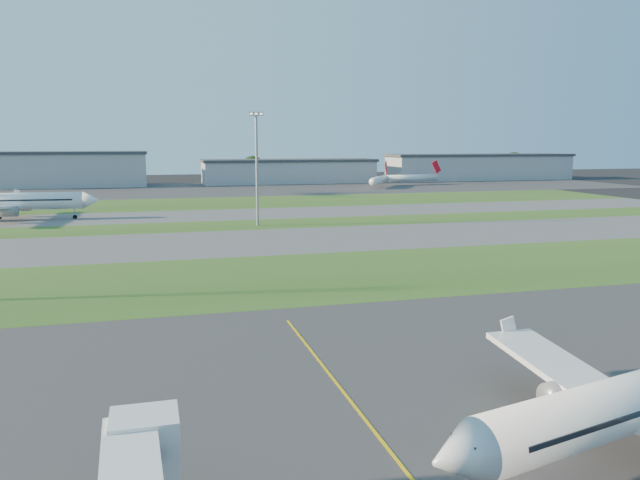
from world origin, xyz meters
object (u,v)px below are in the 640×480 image
object	(u,v)px
mini_jet_near	(380,180)
light_mast_centre	(257,161)
airliner_taxiing	(10,202)
mini_jet_far	(412,178)

from	to	relation	value
mini_jet_near	light_mast_centre	world-z (taller)	light_mast_centre
airliner_taxiing	mini_jet_near	xyz separation A→B (m)	(128.20, 82.95, -1.29)
mini_jet_near	mini_jet_far	bearing A→B (deg)	-29.66
mini_jet_near	light_mast_centre	xyz separation A→B (m)	(-71.08, -108.69, 11.53)
airliner_taxiing	mini_jet_far	distance (m)	174.38
airliner_taxiing	mini_jet_far	bearing A→B (deg)	-144.16
mini_jet_near	mini_jet_far	size ratio (longest dim) A/B	0.87
mini_jet_near	airliner_taxiing	bearing A→B (deg)	156.09
airliner_taxiing	mini_jet_far	size ratio (longest dim) A/B	1.46
airliner_taxiing	mini_jet_near	world-z (taller)	airliner_taxiing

